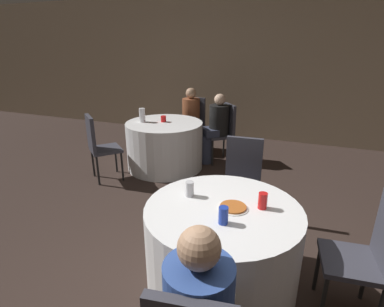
{
  "coord_description": "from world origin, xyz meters",
  "views": [
    {
      "loc": [
        0.57,
        -1.81,
        1.86
      ],
      "look_at": [
        -0.43,
        0.81,
        0.83
      ],
      "focal_mm": 28.0,
      "sensor_mm": 36.0,
      "label": 1
    }
  ],
  "objects_px": {
    "chair_far_northeast": "(224,128)",
    "chair_far_north": "(193,119)",
    "chair_near_east": "(370,250)",
    "soda_can_blue": "(223,215)",
    "table_near": "(222,249)",
    "person_floral_shirt": "(189,121)",
    "person_black_shirt": "(215,128)",
    "soda_can_red": "(263,201)",
    "pizza_plate_near": "(233,207)",
    "table_far": "(165,145)",
    "chair_near_north": "(242,175)",
    "bottle_far": "(142,115)",
    "soda_can_silver": "(190,189)",
    "chair_far_southwest": "(98,142)"
  },
  "relations": [
    {
      "from": "chair_near_east",
      "to": "bottle_far",
      "type": "bearing_deg",
      "value": 49.91
    },
    {
      "from": "chair_near_east",
      "to": "table_far",
      "type": "bearing_deg",
      "value": 45.43
    },
    {
      "from": "table_near",
      "to": "soda_can_blue",
      "type": "relative_size",
      "value": 9.58
    },
    {
      "from": "chair_near_north",
      "to": "bottle_far",
      "type": "bearing_deg",
      "value": -34.09
    },
    {
      "from": "chair_near_north",
      "to": "chair_far_north",
      "type": "height_order",
      "value": "same"
    },
    {
      "from": "chair_far_northeast",
      "to": "table_near",
      "type": "bearing_deg",
      "value": 156.52
    },
    {
      "from": "chair_near_north",
      "to": "bottle_far",
      "type": "xyz_separation_m",
      "value": [
        -1.78,
        1.05,
        0.27
      ]
    },
    {
      "from": "chair_near_north",
      "to": "chair_far_north",
      "type": "distance_m",
      "value": 2.52
    },
    {
      "from": "chair_far_southwest",
      "to": "soda_can_red",
      "type": "relative_size",
      "value": 7.8
    },
    {
      "from": "table_far",
      "to": "soda_can_blue",
      "type": "relative_size",
      "value": 9.66
    },
    {
      "from": "chair_far_northeast",
      "to": "pizza_plate_near",
      "type": "distance_m",
      "value": 2.85
    },
    {
      "from": "person_floral_shirt",
      "to": "soda_can_blue",
      "type": "xyz_separation_m",
      "value": [
        1.49,
        -3.15,
        0.22
      ]
    },
    {
      "from": "table_near",
      "to": "pizza_plate_near",
      "type": "relative_size",
      "value": 5.2
    },
    {
      "from": "table_far",
      "to": "soda_can_blue",
      "type": "xyz_separation_m",
      "value": [
        1.57,
        -2.32,
        0.43
      ]
    },
    {
      "from": "chair_near_east",
      "to": "chair_near_north",
      "type": "height_order",
      "value": "same"
    },
    {
      "from": "table_far",
      "to": "chair_far_north",
      "type": "xyz_separation_m",
      "value": [
        0.1,
        1.0,
        0.2
      ]
    },
    {
      "from": "pizza_plate_near",
      "to": "soda_can_red",
      "type": "height_order",
      "value": "soda_can_red"
    },
    {
      "from": "person_black_shirt",
      "to": "soda_can_red",
      "type": "height_order",
      "value": "person_black_shirt"
    },
    {
      "from": "table_near",
      "to": "person_floral_shirt",
      "type": "xyz_separation_m",
      "value": [
        -1.44,
        2.95,
        0.21
      ]
    },
    {
      "from": "chair_far_northeast",
      "to": "soda_can_blue",
      "type": "distance_m",
      "value": 3.06
    },
    {
      "from": "table_near",
      "to": "person_black_shirt",
      "type": "relative_size",
      "value": 1.04
    },
    {
      "from": "chair_far_northeast",
      "to": "chair_far_north",
      "type": "distance_m",
      "value": 0.78
    },
    {
      "from": "chair_near_east",
      "to": "soda_can_blue",
      "type": "height_order",
      "value": "chair_near_east"
    },
    {
      "from": "person_floral_shirt",
      "to": "pizza_plate_near",
      "type": "bearing_deg",
      "value": 122.96
    },
    {
      "from": "table_near",
      "to": "soda_can_blue",
      "type": "bearing_deg",
      "value": -75.24
    },
    {
      "from": "chair_near_east",
      "to": "chair_far_northeast",
      "type": "distance_m",
      "value": 3.16
    },
    {
      "from": "chair_near_east",
      "to": "soda_can_red",
      "type": "xyz_separation_m",
      "value": [
        -0.73,
        -0.0,
        0.23
      ]
    },
    {
      "from": "chair_near_east",
      "to": "soda_can_blue",
      "type": "xyz_separation_m",
      "value": [
        -0.95,
        -0.29,
        0.23
      ]
    },
    {
      "from": "soda_can_red",
      "to": "chair_near_east",
      "type": "bearing_deg",
      "value": 0.12
    },
    {
      "from": "chair_near_east",
      "to": "chair_far_northeast",
      "type": "relative_size",
      "value": 1.0
    },
    {
      "from": "person_black_shirt",
      "to": "chair_near_east",
      "type": "bearing_deg",
      "value": 177.84
    },
    {
      "from": "chair_near_east",
      "to": "pizza_plate_near",
      "type": "relative_size",
      "value": 4.23
    },
    {
      "from": "pizza_plate_near",
      "to": "soda_can_silver",
      "type": "bearing_deg",
      "value": 170.41
    },
    {
      "from": "chair_far_north",
      "to": "person_black_shirt",
      "type": "height_order",
      "value": "person_black_shirt"
    },
    {
      "from": "table_near",
      "to": "chair_far_southwest",
      "type": "distance_m",
      "value": 2.58
    },
    {
      "from": "chair_far_north",
      "to": "bottle_far",
      "type": "relative_size",
      "value": 4.51
    },
    {
      "from": "person_black_shirt",
      "to": "soda_can_silver",
      "type": "height_order",
      "value": "person_black_shirt"
    },
    {
      "from": "person_black_shirt",
      "to": "soda_can_silver",
      "type": "xyz_separation_m",
      "value": [
        0.57,
        -2.56,
        0.22
      ]
    },
    {
      "from": "chair_far_north",
      "to": "pizza_plate_near",
      "type": "distance_m",
      "value": 3.45
    },
    {
      "from": "person_floral_shirt",
      "to": "soda_can_silver",
      "type": "distance_m",
      "value": 3.09
    },
    {
      "from": "table_near",
      "to": "soda_can_silver",
      "type": "xyz_separation_m",
      "value": [
        -0.3,
        0.08,
        0.43
      ]
    },
    {
      "from": "pizza_plate_near",
      "to": "chair_far_northeast",
      "type": "bearing_deg",
      "value": 106.31
    },
    {
      "from": "pizza_plate_near",
      "to": "table_near",
      "type": "bearing_deg",
      "value": -162.09
    },
    {
      "from": "table_near",
      "to": "table_far",
      "type": "height_order",
      "value": "same"
    },
    {
      "from": "chair_near_east",
      "to": "chair_far_southwest",
      "type": "relative_size",
      "value": 1.0
    },
    {
      "from": "chair_near_east",
      "to": "person_floral_shirt",
      "type": "xyz_separation_m",
      "value": [
        -2.43,
        2.85,
        0.0
      ]
    },
    {
      "from": "chair_far_northeast",
      "to": "person_floral_shirt",
      "type": "bearing_deg",
      "value": 35.59
    },
    {
      "from": "table_near",
      "to": "soda_can_red",
      "type": "xyz_separation_m",
      "value": [
        0.27,
        0.1,
        0.43
      ]
    },
    {
      "from": "soda_can_silver",
      "to": "bottle_far",
      "type": "bearing_deg",
      "value": 128.31
    },
    {
      "from": "chair_near_north",
      "to": "soda_can_blue",
      "type": "xyz_separation_m",
      "value": [
        0.12,
        -1.19,
        0.23
      ]
    }
  ]
}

